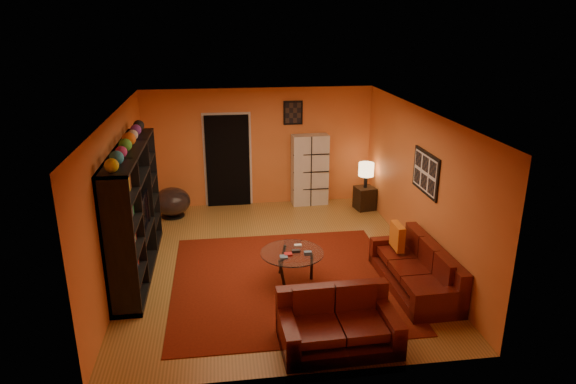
{
  "coord_description": "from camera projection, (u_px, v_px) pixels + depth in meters",
  "views": [
    {
      "loc": [
        -0.87,
        -7.99,
        4.04
      ],
      "look_at": [
        0.24,
        0.1,
        1.23
      ],
      "focal_mm": 32.0,
      "sensor_mm": 36.0,
      "label": 1
    }
  ],
  "objects": [
    {
      "name": "wall_art_back",
      "position": [
        293.0,
        113.0,
        11.13
      ],
      "size": [
        0.42,
        0.03,
        0.52
      ],
      "primitive_type": "cube",
      "color": "black",
      "rests_on": "wall_back"
    },
    {
      "name": "entertainment_unit",
      "position": [
        134.0,
        212.0,
        8.28
      ],
      "size": [
        0.45,
        3.0,
        2.1
      ],
      "primitive_type": "cube",
      "color": "black",
      "rests_on": "floor"
    },
    {
      "name": "wall_front",
      "position": [
        304.0,
        277.0,
        5.68
      ],
      "size": [
        6.0,
        0.0,
        6.0
      ],
      "primitive_type": "plane",
      "rotation": [
        -1.57,
        0.0,
        0.0
      ],
      "color": "orange",
      "rests_on": "floor"
    },
    {
      "name": "wall_back",
      "position": [
        259.0,
        147.0,
        11.3
      ],
      "size": [
        6.0,
        0.0,
        6.0
      ],
      "primitive_type": "plane",
      "rotation": [
        1.57,
        0.0,
        0.0
      ],
      "color": "orange",
      "rests_on": "floor"
    },
    {
      "name": "floor",
      "position": [
        275.0,
        261.0,
        8.91
      ],
      "size": [
        6.0,
        6.0,
        0.0
      ],
      "primitive_type": "plane",
      "color": "olive",
      "rests_on": "ground"
    },
    {
      "name": "wall_right",
      "position": [
        419.0,
        184.0,
        8.81
      ],
      "size": [
        0.0,
        6.0,
        6.0
      ],
      "primitive_type": "plane",
      "rotation": [
        1.57,
        0.0,
        -1.57
      ],
      "color": "orange",
      "rests_on": "floor"
    },
    {
      "name": "ceiling",
      "position": [
        274.0,
        113.0,
        8.07
      ],
      "size": [
        6.0,
        6.0,
        0.0
      ],
      "primitive_type": "plane",
      "rotation": [
        3.14,
        0.0,
        0.0
      ],
      "color": "white",
      "rests_on": "wall_back"
    },
    {
      "name": "coffee_table",
      "position": [
        292.0,
        255.0,
        8.11
      ],
      "size": [
        1.0,
        1.0,
        0.5
      ],
      "rotation": [
        0.0,
        0.0,
        -0.13
      ],
      "color": "silver",
      "rests_on": "floor"
    },
    {
      "name": "side_table",
      "position": [
        365.0,
        198.0,
        11.27
      ],
      "size": [
        0.46,
        0.46,
        0.5
      ],
      "primitive_type": "cube",
      "rotation": [
        0.0,
        0.0,
        0.18
      ],
      "color": "black",
      "rests_on": "floor"
    },
    {
      "name": "table_lamp",
      "position": [
        366.0,
        170.0,
        11.06
      ],
      "size": [
        0.33,
        0.33,
        0.55
      ],
      "color": "black",
      "rests_on": "side_table"
    },
    {
      "name": "storage_cabinet",
      "position": [
        310.0,
        170.0,
        11.42
      ],
      "size": [
        0.81,
        0.4,
        1.59
      ],
      "primitive_type": "cube",
      "rotation": [
        0.0,
        0.0,
        0.05
      ],
      "color": "beige",
      "rests_on": "floor"
    },
    {
      "name": "loveseat",
      "position": [
        337.0,
        323.0,
        6.62
      ],
      "size": [
        1.53,
        0.94,
        0.85
      ],
      "rotation": [
        0.0,
        0.0,
        1.6
      ],
      "color": "#460E09",
      "rests_on": "rug"
    },
    {
      "name": "wall_art_right",
      "position": [
        426.0,
        173.0,
        8.43
      ],
      "size": [
        0.03,
        1.0,
        0.7
      ],
      "primitive_type": "cube",
      "color": "black",
      "rests_on": "wall_right"
    },
    {
      "name": "throw_pillow",
      "position": [
        397.0,
        236.0,
        8.38
      ],
      "size": [
        0.12,
        0.42,
        0.42
      ],
      "primitive_type": "cube",
      "color": "orange",
      "rests_on": "sofa"
    },
    {
      "name": "bowl_chair",
      "position": [
        172.0,
        202.0,
        10.81
      ],
      "size": [
        0.77,
        0.77,
        0.62
      ],
      "color": "black",
      "rests_on": "floor"
    },
    {
      "name": "wall_left",
      "position": [
        118.0,
        198.0,
        8.17
      ],
      "size": [
        0.0,
        6.0,
        6.0
      ],
      "primitive_type": "plane",
      "rotation": [
        1.57,
        0.0,
        1.57
      ],
      "color": "orange",
      "rests_on": "floor"
    },
    {
      "name": "tv",
      "position": [
        138.0,
        215.0,
        8.28
      ],
      "size": [
        0.97,
        0.13,
        0.56
      ],
      "primitive_type": "imported",
      "rotation": [
        0.0,
        0.0,
        1.57
      ],
      "color": "black",
      "rests_on": "entertainment_unit"
    },
    {
      "name": "doorway",
      "position": [
        228.0,
        161.0,
        11.26
      ],
      "size": [
        0.95,
        0.1,
        2.04
      ],
      "primitive_type": "cube",
      "color": "black",
      "rests_on": "floor"
    },
    {
      "name": "sofa",
      "position": [
        419.0,
        271.0,
        7.98
      ],
      "size": [
        0.87,
        2.01,
        0.85
      ],
      "rotation": [
        0.0,
        0.0,
        0.03
      ],
      "color": "#460E09",
      "rests_on": "rug"
    },
    {
      "name": "rug",
      "position": [
        286.0,
        280.0,
        8.27
      ],
      "size": [
        3.6,
        3.6,
        0.01
      ],
      "primitive_type": "cube",
      "color": "#521309",
      "rests_on": "floor"
    }
  ]
}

